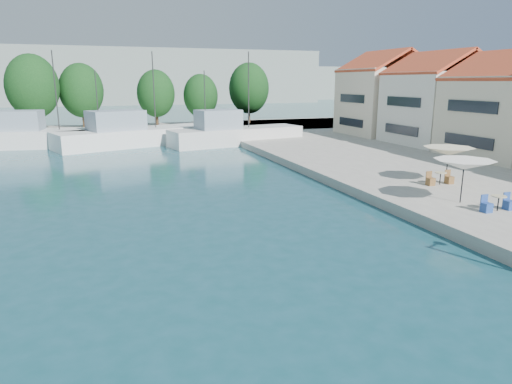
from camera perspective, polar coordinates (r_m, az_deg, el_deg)
name	(u,v)px	position (r m, az deg, el deg)	size (l,w,h in m)	color
quay_far	(99,132)	(63.02, -19.02, 7.09)	(90.00, 16.00, 0.60)	gray
hill_west	(16,77)	(157.22, -27.81, 12.62)	(180.00, 40.00, 16.00)	gray
hill_east	(225,83)	(182.16, -3.88, 13.43)	(140.00, 40.00, 12.00)	gray
building_05	(438,96)	(49.55, 21.77, 11.03)	(8.40, 8.80, 9.70)	white
building_06	(385,92)	(56.69, 15.79, 11.94)	(9.00, 8.80, 10.20)	beige
trawler_02	(39,137)	(53.00, -25.46, 6.24)	(16.62, 6.24, 10.20)	silver
trawler_03	(137,135)	(50.94, -14.66, 6.86)	(18.34, 10.18, 10.20)	white
trawler_04	(234,135)	(49.93, -2.79, 7.16)	(15.21, 6.50, 10.20)	silver
tree_04	(32,86)	(65.22, -26.17, 11.76)	(6.42, 6.42, 9.50)	#3F2B19
tree_05	(81,90)	(66.80, -21.01, 11.76)	(5.75, 5.75, 8.52)	#3F2B19
tree_06	(156,94)	(66.41, -12.40, 11.93)	(5.22, 5.22, 7.72)	#3F2B19
tree_07	(201,96)	(65.98, -6.94, 11.84)	(4.82, 4.82, 7.14)	#3F2B19
tree_08	(249,88)	(69.53, -0.89, 12.84)	(5.97, 5.97, 8.84)	#3F2B19
umbrella_white	(464,165)	(25.55, 24.58, 3.13)	(3.05, 3.05, 2.25)	black
umbrella_cream	(449,151)	(30.41, 22.93, 4.72)	(3.05, 3.05, 2.21)	black
cafe_table_02	(498,205)	(25.00, 27.99, -1.47)	(1.82, 0.70, 0.76)	black
cafe_table_03	(440,180)	(29.90, 22.01, 1.41)	(1.82, 0.70, 0.76)	black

